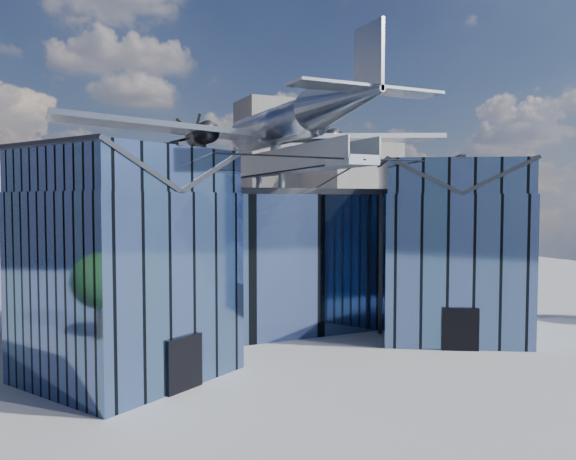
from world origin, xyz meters
name	(u,v)px	position (x,y,z in m)	size (l,w,h in m)	color
ground_plane	(302,348)	(0.00, 0.00, 0.00)	(120.00, 120.00, 0.00)	gray
museum	(265,251)	(0.00, 5.82, 5.54)	(32.88, 24.50, 17.60)	#496595
bg_towers	(155,194)	(1.45, 50.49, 10.01)	(77.00, 24.50, 26.00)	slate
tree_side_e	(484,251)	(28.08, 13.83, 3.81)	(3.81, 3.81, 5.64)	#332414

